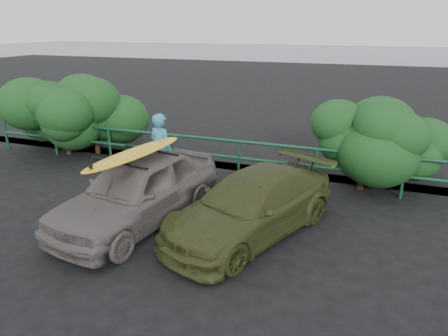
# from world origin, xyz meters

# --- Properties ---
(ground) EXTENTS (80.00, 80.00, 0.00)m
(ground) POSITION_xyz_m (0.00, 0.00, 0.00)
(ground) COLOR black
(ocean) EXTENTS (200.00, 200.00, 0.00)m
(ocean) POSITION_xyz_m (0.00, 60.00, 0.00)
(ocean) COLOR slate
(ocean) RESTS_ON ground
(guardrail) EXTENTS (14.00, 0.08, 1.04)m
(guardrail) POSITION_xyz_m (0.00, 5.00, 0.52)
(guardrail) COLOR #14472A
(guardrail) RESTS_ON ground
(shrub_left) EXTENTS (3.20, 2.40, 2.12)m
(shrub_left) POSITION_xyz_m (-4.80, 5.40, 1.06)
(shrub_left) COLOR #1B4A1C
(shrub_left) RESTS_ON ground
(shrub_right) EXTENTS (3.20, 2.40, 1.99)m
(shrub_right) POSITION_xyz_m (5.00, 5.50, 1.00)
(shrub_right) COLOR #1B4A1C
(shrub_right) RESTS_ON ground
(sedan) EXTENTS (2.33, 4.32, 1.39)m
(sedan) POSITION_xyz_m (-0.17, 1.93, 0.70)
(sedan) COLOR #625A57
(sedan) RESTS_ON ground
(olive_vehicle) EXTENTS (3.14, 4.39, 1.18)m
(olive_vehicle) POSITION_xyz_m (2.14, 2.24, 0.59)
(olive_vehicle) COLOR #393F1C
(olive_vehicle) RESTS_ON ground
(man) EXTENTS (0.78, 0.63, 1.86)m
(man) POSITION_xyz_m (-0.64, 3.83, 0.93)
(man) COLOR teal
(man) RESTS_ON ground
(roof_rack) EXTENTS (1.54, 1.20, 0.05)m
(roof_rack) POSITION_xyz_m (-0.17, 1.93, 1.42)
(roof_rack) COLOR black
(roof_rack) RESTS_ON sedan
(surfboard) EXTENTS (1.02, 2.76, 0.08)m
(surfboard) POSITION_xyz_m (-0.17, 1.93, 1.48)
(surfboard) COLOR gold
(surfboard) RESTS_ON roof_rack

